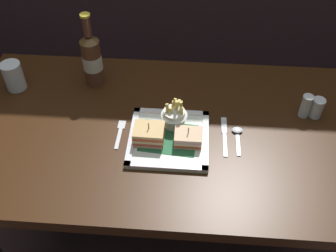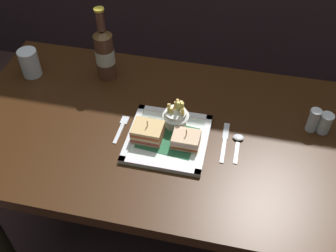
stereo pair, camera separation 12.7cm
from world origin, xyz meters
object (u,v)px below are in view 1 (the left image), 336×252
(water_glass, at_px, (14,78))
(spoon, at_px, (238,134))
(pepper_shaker, at_px, (317,109))
(salt_shaker, at_px, (305,107))
(square_plate, at_px, (169,139))
(fork, at_px, (120,132))
(knife, at_px, (224,134))
(dining_table, at_px, (167,155))
(fries_cup, at_px, (174,115))
(sandwich_half_right, at_px, (188,138))
(sandwich_half_left, at_px, (149,134))
(beer_bottle, at_px, (92,58))

(water_glass, relative_size, spoon, 0.86)
(water_glass, xyz_separation_m, pepper_shaker, (1.04, -0.07, -0.01))
(salt_shaker, bearing_deg, spoon, -154.45)
(square_plate, distance_m, spoon, 0.22)
(water_glass, xyz_separation_m, salt_shaker, (1.01, -0.07, -0.01))
(spoon, distance_m, salt_shaker, 0.25)
(fork, xyz_separation_m, pepper_shaker, (0.64, 0.13, 0.03))
(square_plate, bearing_deg, spoon, 10.29)
(square_plate, xyz_separation_m, fork, (-0.16, 0.02, -0.01))
(water_glass, bearing_deg, pepper_shaker, -3.83)
(spoon, bearing_deg, salt_shaker, 25.55)
(fork, xyz_separation_m, spoon, (0.38, 0.02, 0.00))
(knife, xyz_separation_m, spoon, (0.04, 0.00, 0.00))
(dining_table, relative_size, fries_cup, 12.85)
(dining_table, height_order, sandwich_half_right, sandwich_half_right)
(fries_cup, distance_m, salt_shaker, 0.44)
(spoon, bearing_deg, fries_cup, 173.78)
(pepper_shaker, bearing_deg, fries_cup, -169.71)
(dining_table, xyz_separation_m, salt_shaker, (0.45, 0.10, 0.16))
(sandwich_half_left, xyz_separation_m, fork, (-0.10, 0.03, -0.03))
(sandwich_half_left, bearing_deg, spoon, 10.63)
(dining_table, distance_m, water_glass, 0.61)
(square_plate, bearing_deg, salt_shaker, 18.35)
(fries_cup, xyz_separation_m, water_glass, (-0.58, 0.15, -0.01))
(square_plate, height_order, beer_bottle, beer_bottle)
(sandwich_half_left, distance_m, fork, 0.11)
(sandwich_half_right, height_order, salt_shaker, salt_shaker)
(sandwich_half_right, height_order, beer_bottle, beer_bottle)
(fork, bearing_deg, knife, 2.76)
(beer_bottle, xyz_separation_m, salt_shaker, (0.73, -0.12, -0.07))
(fries_cup, height_order, fork, fries_cup)
(fork, xyz_separation_m, knife, (0.34, 0.02, -0.00))
(sandwich_half_right, bearing_deg, fries_cup, 122.63)
(beer_bottle, distance_m, salt_shaker, 0.74)
(sandwich_half_right, relative_size, fries_cup, 0.79)
(fork, bearing_deg, spoon, 2.91)
(dining_table, relative_size, water_glass, 13.22)
(dining_table, xyz_separation_m, fork, (-0.15, -0.03, 0.13))
(water_glass, bearing_deg, dining_table, -16.98)
(square_plate, distance_m, knife, 0.18)
(knife, bearing_deg, salt_shaker, 22.52)
(beer_bottle, height_order, water_glass, beer_bottle)
(fries_cup, relative_size, fork, 0.85)
(salt_shaker, bearing_deg, fork, -168.14)
(sandwich_half_left, xyz_separation_m, water_glass, (-0.50, 0.23, 0.01))
(sandwich_half_left, height_order, beer_bottle, beer_bottle)
(dining_table, bearing_deg, fries_cup, 36.33)
(spoon, relative_size, pepper_shaker, 1.68)
(square_plate, bearing_deg, dining_table, 100.02)
(pepper_shaker, bearing_deg, dining_table, -168.39)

